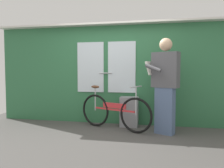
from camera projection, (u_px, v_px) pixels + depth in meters
The scene contains 5 objects.
ground_plane at pixel (101, 143), 3.68m from camera, with size 6.41×4.24×0.04m, color #474442.
train_door_wall at pixel (115, 72), 4.90m from camera, with size 5.41×0.28×2.18m.
bicycle_near_door at pixel (114, 111), 4.43m from camera, with size 1.52×0.72×0.88m.
passenger_reading_newspaper at pixel (165, 84), 4.09m from camera, with size 0.64×0.59×1.76m.
trash_bin_by_wall at pixel (129, 112), 4.67m from camera, with size 0.37×0.28×0.62m, color gray.
Camera 1 is at (0.90, -3.51, 1.17)m, focal length 35.84 mm.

